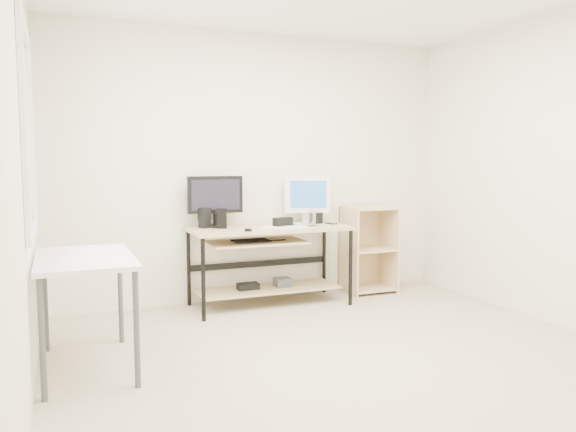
# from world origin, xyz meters

# --- Properties ---
(room) EXTENTS (4.01, 4.01, 2.62)m
(room) POSITION_xyz_m (-0.14, 0.04, 1.32)
(room) COLOR #B7A98D
(room) RESTS_ON ground
(desk) EXTENTS (1.50, 0.65, 0.75)m
(desk) POSITION_xyz_m (-0.03, 1.66, 0.54)
(desk) COLOR tan
(desk) RESTS_ON ground
(side_table) EXTENTS (0.60, 1.00, 0.75)m
(side_table) POSITION_xyz_m (-1.68, 0.60, 0.67)
(side_table) COLOR silver
(side_table) RESTS_ON ground
(shelf_unit) EXTENTS (0.50, 0.40, 0.90)m
(shelf_unit) POSITION_xyz_m (1.15, 1.82, 0.45)
(shelf_unit) COLOR beige
(shelf_unit) RESTS_ON ground
(black_monitor) EXTENTS (0.52, 0.22, 0.48)m
(black_monitor) POSITION_xyz_m (-0.47, 1.85, 1.02)
(black_monitor) COLOR black
(black_monitor) RESTS_ON desk
(white_imac) EXTENTS (0.43, 0.20, 0.48)m
(white_imac) POSITION_xyz_m (0.46, 1.81, 1.03)
(white_imac) COLOR silver
(white_imac) RESTS_ON desk
(keyboard) EXTENTS (0.45, 0.23, 0.02)m
(keyboard) POSITION_xyz_m (0.09, 1.53, 0.76)
(keyboard) COLOR silver
(keyboard) RESTS_ON desk
(mouse) EXTENTS (0.10, 0.12, 0.04)m
(mouse) POSITION_xyz_m (0.26, 1.62, 0.77)
(mouse) COLOR #B5B5BA
(mouse) RESTS_ON desk
(center_speaker) EXTENTS (0.20, 0.13, 0.09)m
(center_speaker) POSITION_xyz_m (0.10, 1.59, 0.80)
(center_speaker) COLOR black
(center_speaker) RESTS_ON desk
(speaker_left) EXTENTS (0.12, 0.12, 0.19)m
(speaker_left) POSITION_xyz_m (-0.58, 1.81, 0.85)
(speaker_left) COLOR black
(speaker_left) RESTS_ON desk
(speaker_right) EXTENTS (0.11, 0.11, 0.11)m
(speaker_right) POSITION_xyz_m (0.54, 1.76, 0.80)
(speaker_right) COLOR black
(speaker_right) RESTS_ON desk
(audio_controller) EXTENTS (0.11, 0.08, 0.18)m
(audio_controller) POSITION_xyz_m (-0.45, 1.71, 0.84)
(audio_controller) COLOR black
(audio_controller) RESTS_ON desk
(volume_puck) EXTENTS (0.08, 0.08, 0.03)m
(volume_puck) POSITION_xyz_m (-0.29, 1.41, 0.76)
(volume_puck) COLOR black
(volume_puck) RESTS_ON desk
(smartphone) EXTENTS (0.09, 0.13, 0.01)m
(smartphone) POSITION_xyz_m (0.65, 1.66, 0.75)
(smartphone) COLOR black
(smartphone) RESTS_ON desk
(coaster) EXTENTS (0.12, 0.12, 0.01)m
(coaster) POSITION_xyz_m (0.40, 1.57, 0.75)
(coaster) COLOR #9E7A47
(coaster) RESTS_ON desk
(drinking_glass) EXTENTS (0.09, 0.09, 0.14)m
(drinking_glass) POSITION_xyz_m (0.40, 1.57, 0.83)
(drinking_glass) COLOR white
(drinking_glass) RESTS_ON coaster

